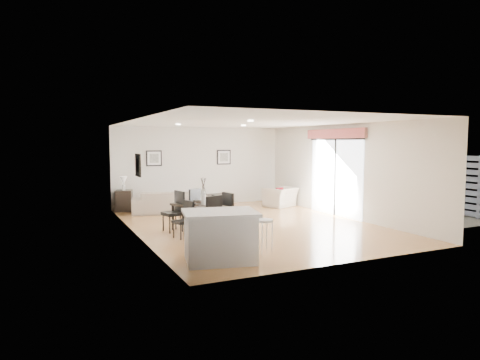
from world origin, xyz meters
name	(u,v)px	position (x,y,z in m)	size (l,w,h in m)	color
ground	(250,224)	(0.00, 0.00, 0.00)	(8.00, 8.00, 0.00)	tan
wall_back	(200,166)	(0.00, 4.00, 1.35)	(6.00, 0.04, 2.70)	silver
wall_front	(350,189)	(0.00, -4.00, 1.35)	(6.00, 0.04, 2.70)	silver
wall_left	(135,178)	(-3.00, 0.00, 1.35)	(0.04, 8.00, 2.70)	silver
wall_right	(343,171)	(3.00, 0.00, 1.35)	(0.04, 8.00, 2.70)	silver
ceiling	(251,122)	(0.00, 0.00, 2.70)	(6.00, 8.00, 0.02)	white
sofa	(171,202)	(-1.40, 2.73, 0.34)	(2.34, 0.92, 0.68)	gray
armchair	(280,197)	(2.34, 2.45, 0.32)	(0.99, 0.87, 0.65)	beige
courtyard_plant_a	(415,201)	(5.80, -0.12, 0.30)	(0.54, 0.47, 0.60)	#395725
courtyard_plant_b	(374,196)	(5.58, 1.49, 0.31)	(0.34, 0.34, 0.61)	#395725
dining_table	(203,207)	(-1.47, -0.40, 0.61)	(1.33, 1.80, 0.67)	black
dining_chair_wnear	(185,217)	(-2.04, -0.79, 0.47)	(0.47, 0.47, 0.85)	black
dining_chair_wfar	(176,209)	(-2.03, 0.02, 0.55)	(0.52, 0.52, 0.98)	black
dining_chair_enear	(232,211)	(-0.90, -0.82, 0.55)	(0.51, 0.51, 0.99)	black
dining_chair_efar	(220,209)	(-0.89, -0.02, 0.47)	(0.46, 0.46, 0.84)	black
dining_chair_head	(218,216)	(-1.50, -1.40, 0.56)	(0.58, 0.58, 0.99)	black
dining_chair_foot	(192,205)	(-1.42, 0.60, 0.54)	(0.60, 0.60, 0.97)	black
vase	(203,194)	(-1.47, -0.40, 0.94)	(0.85, 1.30, 0.66)	white
coffee_table	(214,201)	(0.23, 3.25, 0.21)	(1.06, 0.63, 0.42)	black
side_table	(124,201)	(-2.66, 3.66, 0.33)	(0.50, 0.50, 0.67)	black
table_lamp	(124,181)	(-2.65, 3.66, 0.95)	(0.23, 0.23, 0.44)	white
cushion	(279,192)	(2.25, 2.36, 0.51)	(0.29, 0.09, 0.29)	maroon
kitchen_island	(220,236)	(-2.06, -2.93, 0.47)	(1.52, 1.28, 0.93)	#B9B9BB
bar_stool	(265,225)	(-1.14, -2.93, 0.61)	(0.32, 0.32, 0.71)	white
framed_print_back_left	(154,158)	(-1.60, 3.97, 1.65)	(0.52, 0.04, 0.52)	black
framed_print_back_right	(224,157)	(0.90, 3.97, 1.65)	(0.52, 0.04, 0.52)	black
framed_print_left_wall	(138,165)	(-2.97, -0.20, 1.65)	(0.04, 0.52, 0.52)	black
sliding_door	(335,160)	(2.96, 0.30, 1.66)	(0.12, 2.70, 2.57)	white
courtyard	(401,179)	(6.16, 0.87, 0.92)	(6.00, 6.00, 2.00)	gray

